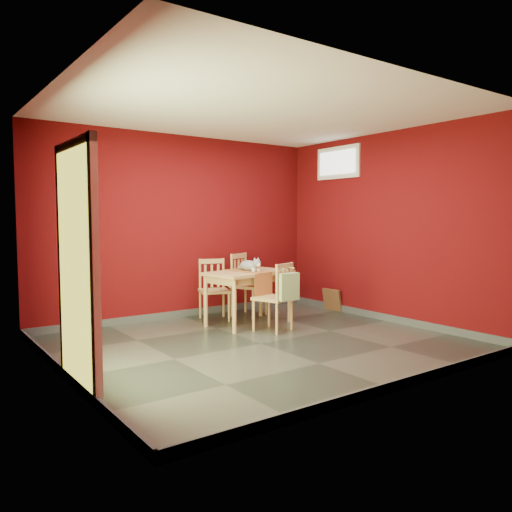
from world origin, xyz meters
TOP-DOWN VIEW (x-y plane):
  - ground at (0.00, 0.00)m, footprint 4.50×4.50m
  - room_shell at (0.00, 0.00)m, footprint 4.50×4.50m
  - doorway at (-2.23, -0.40)m, footprint 0.06×1.01m
  - window at (2.23, 1.00)m, footprint 0.05×0.90m
  - outlet_plate at (1.60, 1.99)m, footprint 0.08×0.02m
  - dining_table at (0.51, 0.98)m, footprint 1.29×0.88m
  - table_runner at (0.51, 0.87)m, footprint 0.44×0.75m
  - chair_far_left at (0.29, 1.57)m, footprint 0.52×0.52m
  - chair_far_right at (0.85, 1.53)m, footprint 0.58×0.58m
  - chair_near at (0.55, 0.42)m, footprint 0.53×0.53m
  - tote_bag at (0.59, 0.22)m, footprint 0.30×0.18m
  - cat at (0.53, 1.01)m, footprint 0.25×0.43m
  - picture_frame at (2.19, 1.05)m, footprint 0.14×0.35m

SIDE VIEW (x-z plane):
  - ground at x=0.00m, z-range 0.00..0.00m
  - room_shell at x=0.00m, z-range -2.20..2.30m
  - picture_frame at x=2.19m, z-range 0.00..0.35m
  - outlet_plate at x=1.60m, z-range 0.24..0.36m
  - chair_far_left at x=0.29m, z-range 0.01..0.89m
  - chair_near at x=0.55m, z-range 0.01..0.91m
  - chair_far_right at x=0.85m, z-range 0.01..0.95m
  - tote_bag at x=0.59m, z-range 0.40..0.82m
  - dining_table at x=0.51m, z-range 0.28..1.02m
  - table_runner at x=0.51m, z-range 0.51..0.87m
  - cat at x=0.53m, z-range 0.74..0.95m
  - doorway at x=-2.23m, z-range 0.06..2.19m
  - window at x=2.23m, z-range 2.10..2.60m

